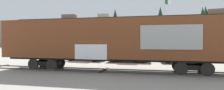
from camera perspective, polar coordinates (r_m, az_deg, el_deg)
name	(u,v)px	position (r m, az deg, el deg)	size (l,w,h in m)	color
ground_plane	(115,71)	(14.58, 0.98, -8.15)	(260.00, 260.00, 0.00)	gray
track	(105,70)	(14.76, -2.22, -7.89)	(60.01, 2.70, 0.08)	#4C4742
freight_car	(113,40)	(14.42, 0.39, 1.64)	(17.99, 3.15, 4.28)	brown
flagpole	(165,21)	(26.87, 16.38, 7.36)	(1.00, 1.02, 8.61)	silver
hillside	(145,34)	(88.66, 10.36, 3.47)	(150.02, 34.41, 17.22)	gray
parked_car_white	(85,54)	(22.49, -8.52, -2.77)	(4.86, 2.40, 1.64)	silver
parked_car_black	(128,54)	(20.89, 4.97, -2.96)	(4.76, 2.02, 1.79)	black
parked_car_tan	(182,56)	(21.20, 21.04, -3.11)	(4.78, 2.14, 1.65)	#9E8966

